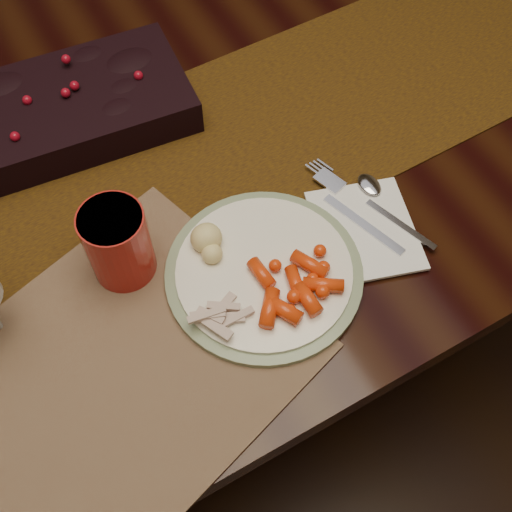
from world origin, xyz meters
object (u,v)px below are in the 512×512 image
placemat_main (101,386)px  red_cup (118,244)px  centerpiece (60,107)px  dinner_plate (264,273)px  baby_carrots (289,281)px  napkin (365,230)px  mashed_potatoes (221,239)px  turkey_shreds (220,317)px  dining_table (193,252)px

placemat_main → red_cup: 0.17m
centerpiece → dinner_plate: centerpiece is taller
baby_carrots → napkin: 0.14m
dinner_plate → mashed_potatoes: 0.07m
dinner_plate → baby_carrots: bearing=-64.8°
placemat_main → napkin: (0.40, 0.03, 0.00)m
red_cup → baby_carrots: bearing=-38.9°
baby_carrots → turkey_shreds: bearing=-179.5°
centerpiece → red_cup: red_cup is taller
dinner_plate → baby_carrots: 0.04m
red_cup → placemat_main: bearing=-123.8°
dinner_plate → turkey_shreds: (-0.08, -0.04, 0.02)m
turkey_shreds → centerpiece: bearing=96.8°
turkey_shreds → napkin: turkey_shreds is taller
dining_table → placemat_main: (-0.25, -0.33, 0.38)m
turkey_shreds → red_cup: red_cup is taller
placemat_main → red_cup: (0.09, 0.14, 0.06)m
dining_table → baby_carrots: bearing=-89.0°
placemat_main → napkin: 0.40m
centerpiece → placemat_main: (-0.11, -0.41, -0.04)m
turkey_shreds → red_cup: size_ratio=0.62×
placemat_main → red_cup: red_cup is taller
centerpiece → turkey_shreds: centerpiece is taller
dinner_plate → baby_carrots: baby_carrots is taller
baby_carrots → napkin: bearing=11.0°
dining_table → turkey_shreds: (-0.09, -0.33, 0.40)m
dining_table → napkin: napkin is taller
dinner_plate → napkin: dinner_plate is taller
turkey_shreds → red_cup: bearing=117.0°
baby_carrots → red_cup: size_ratio=0.93×
placemat_main → napkin: bearing=-13.0°
centerpiece → mashed_potatoes: bearing=-72.8°
dining_table → dinner_plate: size_ratio=6.97×
red_cup → centerpiece: bearing=85.7°
baby_carrots → mashed_potatoes: (-0.05, 0.09, 0.01)m
dining_table → dinner_plate: dinner_plate is taller
placemat_main → turkey_shreds: 0.16m
placemat_main → baby_carrots: baby_carrots is taller
red_cup → dining_table: bearing=50.7°
baby_carrots → mashed_potatoes: size_ratio=1.44×
turkey_shreds → red_cup: 0.16m
placemat_main → turkey_shreds: (0.16, 0.00, 0.02)m
napkin → placemat_main: bearing=-158.5°
dinner_plate → napkin: (0.15, -0.01, -0.00)m
dinner_plate → red_cup: (-0.15, 0.10, 0.05)m
napkin → dining_table: bearing=132.6°
napkin → centerpiece: bearing=144.2°
dining_table → baby_carrots: 0.52m
dining_table → red_cup: red_cup is taller
red_cup → dinner_plate: bearing=-33.7°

